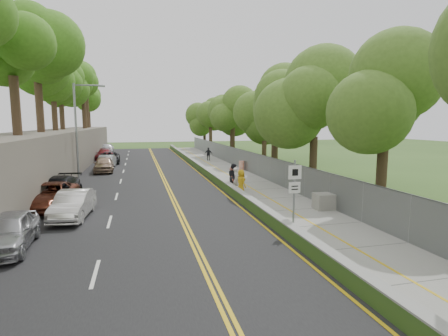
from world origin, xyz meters
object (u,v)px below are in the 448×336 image
object	(u,v)px
signpost	(294,186)
concrete_block	(326,201)
car_2	(50,196)
construction_barrel	(242,166)
car_0	(8,232)
car_1	(73,205)
streetlight	(79,124)
painter_0	(241,182)
person_far	(209,154)

from	to	relation	value
signpost	concrete_block	bearing A→B (deg)	40.40
signpost	concrete_block	size ratio (longest dim) A/B	2.41
signpost	car_2	bearing A→B (deg)	150.21
construction_barrel	car_0	size ratio (longest dim) A/B	0.22
car_0	car_1	world-z (taller)	car_0
streetlight	painter_0	bearing A→B (deg)	-40.66
car_1	car_2	world-z (taller)	car_2
signpost	construction_barrel	world-z (taller)	signpost
car_0	car_1	size ratio (longest dim) A/B	0.99
concrete_block	person_far	world-z (taller)	person_far
concrete_block	car_1	bearing A→B (deg)	173.97
signpost	person_far	xyz separation A→B (m)	(1.75, 28.39, -1.09)
construction_barrel	car_2	size ratio (longest dim) A/B	0.18
signpost	construction_barrel	xyz separation A→B (m)	(3.25, 19.02, -1.46)
streetlight	car_2	xyz separation A→B (m)	(-0.14, -10.35, -3.90)
concrete_block	car_1	distance (m)	13.38
car_0	signpost	bearing A→B (deg)	-3.08
streetlight	car_1	bearing A→B (deg)	-83.51
concrete_block	person_far	size ratio (longest dim) A/B	0.78
person_far	signpost	bearing A→B (deg)	104.60
painter_0	person_far	bearing A→B (deg)	-19.54
streetlight	person_far	distance (m)	17.88
car_1	car_2	xyz separation A→B (m)	(-1.60, 2.50, 0.01)
streetlight	car_0	bearing A→B (deg)	-90.46
streetlight	concrete_block	size ratio (longest dim) A/B	6.23
car_1	car_2	bearing A→B (deg)	127.47
streetlight	car_0	size ratio (longest dim) A/B	1.94
painter_0	person_far	xyz separation A→B (m)	(2.05, 21.01, -0.03)
signpost	car_1	world-z (taller)	signpost
concrete_block	painter_0	size ratio (longest dim) A/B	0.75
construction_barrel	car_2	bearing A→B (deg)	-140.36
construction_barrel	person_far	world-z (taller)	person_far
car_0	person_far	distance (m)	31.37
car_0	car_2	distance (m)	6.64
streetlight	construction_barrel	xyz separation A→B (m)	(14.76, 2.00, -4.13)
construction_barrel	streetlight	bearing A→B (deg)	-172.28
car_2	construction_barrel	bearing A→B (deg)	43.18
concrete_block	car_2	xyz separation A→B (m)	(-14.90, 3.90, 0.26)
streetlight	car_1	xyz separation A→B (m)	(1.46, -12.85, -3.91)
signpost	concrete_block	xyz separation A→B (m)	(3.25, 2.77, -1.48)
car_0	painter_0	distance (m)	13.53
car_0	construction_barrel	bearing A→B (deg)	48.94
streetlight	construction_barrel	world-z (taller)	streetlight
streetlight	signpost	bearing A→B (deg)	-55.92
signpost	person_far	world-z (taller)	signpost
concrete_block	painter_0	xyz separation A→B (m)	(-3.55, 4.62, 0.43)
construction_barrel	car_1	bearing A→B (deg)	-131.86
car_1	person_far	size ratio (longest dim) A/B	2.54
concrete_block	signpost	bearing A→B (deg)	-139.60
person_far	car_1	bearing A→B (deg)	82.15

